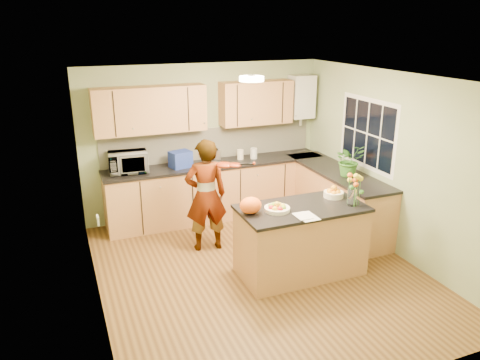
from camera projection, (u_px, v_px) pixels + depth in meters
name	position (u px, v px, depth m)	size (l,w,h in m)	color
floor	(259.00, 271.00, 6.13)	(4.50, 4.50, 0.00)	#523417
ceiling	(262.00, 78.00, 5.33)	(4.00, 4.50, 0.02)	white
wall_back	(204.00, 141.00, 7.71)	(4.00, 0.02, 2.50)	gray
wall_front	(375.00, 265.00, 3.76)	(4.00, 0.02, 2.50)	gray
wall_left	(91.00, 204.00, 5.03)	(0.02, 4.50, 2.50)	gray
wall_right	(393.00, 164.00, 6.44)	(0.02, 4.50, 2.50)	gray
back_counter	(217.00, 190.00, 7.73)	(3.64, 0.62, 0.94)	#A87243
right_counter	(336.00, 199.00, 7.33)	(0.62, 2.24, 0.94)	#A87243
splashback	(210.00, 143.00, 7.75)	(3.60, 0.02, 0.52)	beige
upper_cabinets	(196.00, 107.00, 7.31)	(3.20, 0.34, 0.70)	#A87243
boiler	(301.00, 97.00, 7.96)	(0.40, 0.30, 0.86)	silver
window_right	(367.00, 134.00, 6.87)	(0.01, 1.30, 1.05)	silver
light_switch	(98.00, 220.00, 4.49)	(0.02, 0.09, 0.09)	silver
ceiling_lamp	(252.00, 79.00, 5.61)	(0.30, 0.30, 0.07)	#FFEABF
peninsula_island	(301.00, 240.00, 5.98)	(1.60, 0.82, 0.92)	#A87243
fruit_dish	(277.00, 207.00, 5.70)	(0.31, 0.31, 0.11)	#F9E8C7
orange_bowl	(334.00, 192.00, 6.14)	(0.26, 0.26, 0.15)	#F9E8C7
flower_vase	(353.00, 180.00, 5.78)	(0.27, 0.27, 0.50)	silver
orange_bag	(251.00, 205.00, 5.60)	(0.27, 0.23, 0.20)	#FF5F15
papers	(307.00, 216.00, 5.53)	(0.21, 0.29, 0.01)	white
violinist	(206.00, 196.00, 6.52)	(0.59, 0.39, 1.62)	#E7A38D
violin	(224.00, 165.00, 6.24)	(0.55, 0.22, 0.11)	#4F1404
microwave	(128.00, 162.00, 7.05)	(0.57, 0.39, 0.32)	silver
blue_box	(180.00, 159.00, 7.32)	(0.32, 0.24, 0.26)	navy
kettle	(216.00, 156.00, 7.57)	(0.15, 0.15, 0.28)	silver
jar_cream	(240.00, 154.00, 7.75)	(0.11, 0.11, 0.16)	#F9E8C7
jar_white	(254.00, 153.00, 7.79)	(0.12, 0.12, 0.18)	silver
potted_plant	(349.00, 160.00, 6.87)	(0.44, 0.38, 0.48)	#387527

